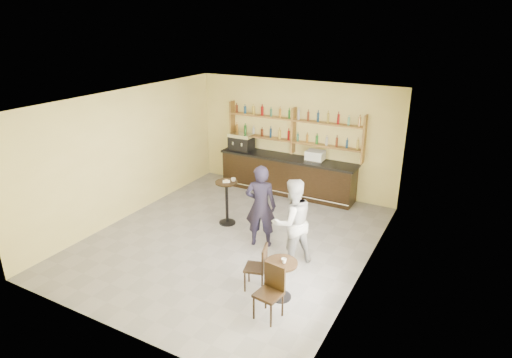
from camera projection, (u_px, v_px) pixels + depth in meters
The scene contains 23 objects.
floor at pixel (232, 239), 9.84m from camera, with size 7.00×7.00×0.00m, color slate.
ceiling at pixel (229, 100), 8.71m from camera, with size 7.00×7.00×0.00m, color white.
wall_back at pixel (295, 137), 12.15m from camera, with size 7.00×7.00×0.00m, color #F0E188.
wall_front at pixel (108, 244), 6.40m from camera, with size 7.00×7.00×0.00m, color #F0E188.
wall_left at pixel (128, 154), 10.61m from camera, with size 7.00×7.00×0.00m, color #F0E188.
wall_right at pixel (368, 200), 7.94m from camera, with size 7.00×7.00×0.00m, color #F0E188.
window_pane at pixel (349, 221), 6.92m from camera, with size 2.00×2.00×0.00m, color white.
window_frame at pixel (348, 220), 6.92m from camera, with size 0.04×1.70×2.10m, color black, non-canonical shape.
shelf_unit at pixel (293, 131), 11.97m from camera, with size 4.00×0.26×1.40m, color brown, non-canonical shape.
liquor_bottles at pixel (294, 125), 11.91m from camera, with size 3.68×0.10×1.00m, color #8C5919, non-canonical shape.
bar_counter at pixel (287, 175), 12.26m from camera, with size 4.02×0.78×1.09m, color black, non-canonical shape.
espresso_machine at pixel (241, 142), 12.66m from camera, with size 0.69×0.44×0.49m, color black, non-canonical shape.
pastry_case at pixel (315, 156), 11.65m from camera, with size 0.50×0.40×0.30m, color silver, non-canonical shape.
pedestal_table at pixel (227, 203), 10.41m from camera, with size 0.54×0.54×1.10m, color black, non-canonical shape.
napkin at pixel (226, 182), 10.22m from camera, with size 0.17×0.17×0.00m, color white.
donut at pixel (226, 181), 10.20m from camera, with size 0.12×0.12×0.04m, color #E0AF51.
cup_pedestal at pixel (233, 180), 10.22m from camera, with size 0.11×0.11×0.09m, color white.
man_main at pixel (261, 206), 9.29m from camera, with size 0.68×0.45×1.87m, color black.
cafe_table at pixel (281, 280), 7.66m from camera, with size 0.58×0.58×0.74m, color black, non-canonical shape.
cup_cafe at pixel (284, 261), 7.49m from camera, with size 0.09×0.09×0.09m, color white.
chair_west at pixel (255, 267), 7.92m from camera, with size 0.38×0.38×0.89m, color black, non-canonical shape.
chair_south at pixel (268, 294), 7.11m from camera, with size 0.41×0.41×0.94m, color black, non-canonical shape.
patron_second at pixel (292, 222), 8.63m from camera, with size 0.89×0.69×1.83m, color gray.
Camera 1 is at (4.64, -7.40, 4.78)m, focal length 30.00 mm.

